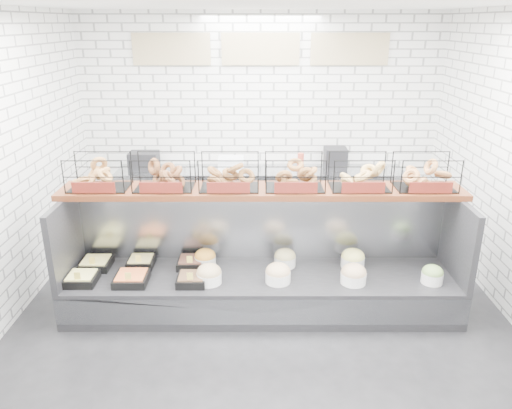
{
  "coord_description": "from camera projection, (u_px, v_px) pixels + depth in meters",
  "views": [
    {
      "loc": [
        -0.06,
        -4.29,
        2.85
      ],
      "look_at": [
        -0.06,
        0.45,
        1.11
      ],
      "focal_mm": 35.0,
      "sensor_mm": 36.0,
      "label": 1
    }
  ],
  "objects": [
    {
      "name": "ground",
      "position": [
        262.0,
        323.0,
        5.01
      ],
      "size": [
        5.5,
        5.5,
        0.0
      ],
      "primitive_type": "plane",
      "color": "black",
      "rests_on": "ground"
    },
    {
      "name": "room_shell",
      "position": [
        262.0,
        108.0,
        4.86
      ],
      "size": [
        5.02,
        5.51,
        3.01
      ],
      "color": "white",
      "rests_on": "ground"
    },
    {
      "name": "display_case",
      "position": [
        260.0,
        278.0,
        5.22
      ],
      "size": [
        4.0,
        0.9,
        1.2
      ],
      "color": "black",
      "rests_on": "ground"
    },
    {
      "name": "bagel_shelf",
      "position": [
        262.0,
        176.0,
        5.02
      ],
      "size": [
        4.1,
        0.5,
        0.4
      ],
      "color": "#441D0E",
      "rests_on": "display_case"
    },
    {
      "name": "prep_counter",
      "position": [
        259.0,
        198.0,
        7.13
      ],
      "size": [
        4.0,
        0.6,
        1.2
      ],
      "color": "#93969B",
      "rests_on": "ground"
    }
  ]
}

